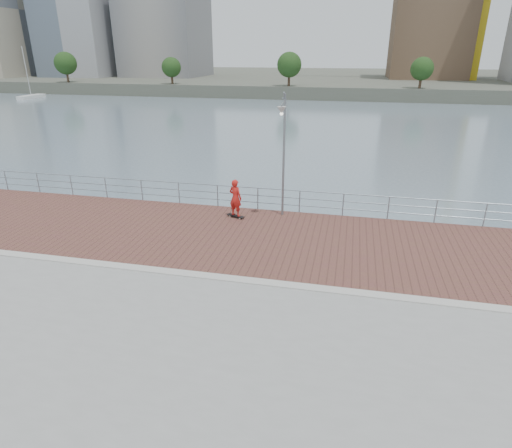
# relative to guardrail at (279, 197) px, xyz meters

# --- Properties ---
(water) EXTENTS (400.00, 400.00, 0.00)m
(water) POSITION_rel_guardrail_xyz_m (-0.00, -7.00, -2.69)
(water) COLOR slate
(water) RESTS_ON ground
(seawall) EXTENTS (40.00, 24.00, 2.00)m
(seawall) POSITION_rel_guardrail_xyz_m (-0.00, -12.00, -1.69)
(seawall) COLOR gray
(seawall) RESTS_ON ground
(brick_lane) EXTENTS (40.00, 6.80, 0.02)m
(brick_lane) POSITION_rel_guardrail_xyz_m (-0.00, -3.40, -0.68)
(brick_lane) COLOR brown
(brick_lane) RESTS_ON seawall
(curb) EXTENTS (40.00, 0.40, 0.06)m
(curb) POSITION_rel_guardrail_xyz_m (-0.00, -7.00, -0.66)
(curb) COLOR #B7B5AD
(curb) RESTS_ON seawall
(far_shore) EXTENTS (320.00, 95.00, 2.50)m
(far_shore) POSITION_rel_guardrail_xyz_m (-0.00, 115.50, -1.44)
(far_shore) COLOR #4C5142
(far_shore) RESTS_ON ground
(guardrail) EXTENTS (39.06, 0.06, 1.13)m
(guardrail) POSITION_rel_guardrail_xyz_m (0.00, 0.00, 0.00)
(guardrail) COLOR #8C9EA8
(guardrail) RESTS_ON brick_lane
(street_lamp) EXTENTS (0.39, 1.15, 5.41)m
(street_lamp) POSITION_rel_guardrail_xyz_m (0.28, -0.90, 3.15)
(street_lamp) COLOR slate
(street_lamp) RESTS_ON brick_lane
(skateboard) EXTENTS (0.90, 0.51, 0.10)m
(skateboard) POSITION_rel_guardrail_xyz_m (-1.79, -1.34, -0.59)
(skateboard) COLOR black
(skateboard) RESTS_ON brick_lane
(skateboarder) EXTENTS (0.75, 0.61, 1.76)m
(skateboarder) POSITION_rel_guardrail_xyz_m (-1.79, -1.34, 0.29)
(skateboarder) COLOR red
(skateboarder) RESTS_ON skateboard
(shoreline_trees) EXTENTS (144.68, 5.00, 6.67)m
(shoreline_trees) POSITION_rel_guardrail_xyz_m (6.98, 70.00, 3.67)
(shoreline_trees) COLOR #473323
(shoreline_trees) RESTS_ON far_shore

